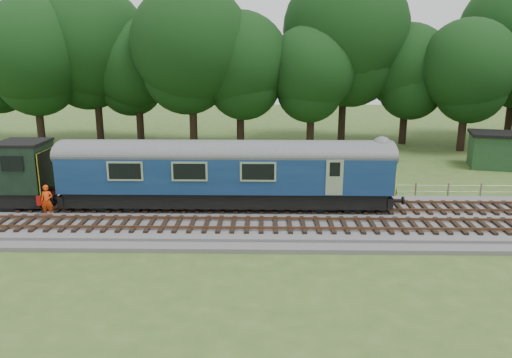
{
  "coord_description": "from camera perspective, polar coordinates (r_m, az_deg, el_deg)",
  "views": [
    {
      "loc": [
        -3.34,
        -25.33,
        8.9
      ],
      "look_at": [
        -3.83,
        1.4,
        2.0
      ],
      "focal_mm": 35.0,
      "sensor_mm": 36.0,
      "label": 1
    }
  ],
  "objects": [
    {
      "name": "worker",
      "position": [
        28.56,
        -22.77,
        -2.32
      ],
      "size": [
        0.65,
        0.45,
        1.71
      ],
      "primitive_type": "imported",
      "rotation": [
        0.0,
        0.0,
        0.07
      ],
      "color": "#EC3E0C",
      "rests_on": "ballast"
    },
    {
      "name": "track_south",
      "position": [
        25.43,
        8.57,
        -5.19
      ],
      "size": [
        67.2,
        2.4,
        0.21
      ],
      "color": "black",
      "rests_on": "ballast"
    },
    {
      "name": "fence",
      "position": [
        31.31,
        7.13,
        -2.16
      ],
      "size": [
        64.0,
        0.12,
        1.0
      ],
      "primitive_type": null,
      "color": "#6B6054",
      "rests_on": "ground"
    },
    {
      "name": "shed",
      "position": [
        43.15,
        25.32,
        3.06
      ],
      "size": [
        4.1,
        4.1,
        2.76
      ],
      "rotation": [
        0.0,
        0.0,
        -0.25
      ],
      "color": "#1B3C20",
      "rests_on": "ground"
    },
    {
      "name": "tree_line",
      "position": [
        48.28,
        5.0,
        3.79
      ],
      "size": [
        70.0,
        8.0,
        18.0
      ],
      "primitive_type": null,
      "color": "black",
      "rests_on": "ground"
    },
    {
      "name": "ballast",
      "position": [
        27.0,
        8.12,
        -4.53
      ],
      "size": [
        70.0,
        7.0,
        0.35
      ],
      "primitive_type": "cube",
      "color": "#4C4C4F",
      "rests_on": "ground"
    },
    {
      "name": "ground",
      "position": [
        27.06,
        8.11,
        -4.88
      ],
      "size": [
        120.0,
        120.0,
        0.0
      ],
      "primitive_type": "plane",
      "color": "#37561F",
      "rests_on": "ground"
    },
    {
      "name": "track_north",
      "position": [
        28.25,
        7.8,
        -3.15
      ],
      "size": [
        67.2,
        2.4,
        0.21
      ],
      "color": "black",
      "rests_on": "ballast"
    },
    {
      "name": "dmu_railcar",
      "position": [
        27.55,
        -3.45,
        1.24
      ],
      "size": [
        18.05,
        2.86,
        3.88
      ],
      "color": "black",
      "rests_on": "ground"
    }
  ]
}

